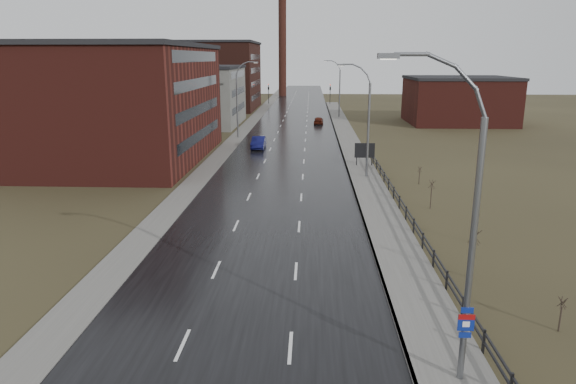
# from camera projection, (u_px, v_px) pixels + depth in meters

# --- Properties ---
(road) EXTENTS (14.00, 300.00, 0.06)m
(road) POSITION_uv_depth(u_px,v_px,m) (290.00, 140.00, 75.86)
(road) COLOR black
(road) RESTS_ON ground
(sidewalk_right) EXTENTS (3.20, 180.00, 0.18)m
(sidewalk_right) POSITION_uv_depth(u_px,v_px,m) (365.00, 179.00, 51.32)
(sidewalk_right) COLOR #595651
(sidewalk_right) RESTS_ON ground
(curb_right) EXTENTS (0.16, 180.00, 0.18)m
(curb_right) POSITION_uv_depth(u_px,v_px,m) (350.00, 179.00, 51.39)
(curb_right) COLOR slate
(curb_right) RESTS_ON ground
(sidewalk_left) EXTENTS (2.40, 260.00, 0.12)m
(sidewalk_left) POSITION_uv_depth(u_px,v_px,m) (235.00, 140.00, 76.20)
(sidewalk_left) COLOR #595651
(sidewalk_left) RESTS_ON ground
(warehouse_near) EXTENTS (22.44, 28.56, 13.50)m
(warehouse_near) POSITION_uv_depth(u_px,v_px,m) (107.00, 102.00, 60.55)
(warehouse_near) COLOR #471914
(warehouse_near) RESTS_ON ground
(warehouse_mid) EXTENTS (16.32, 20.40, 10.50)m
(warehouse_mid) POSITION_uv_depth(u_px,v_px,m) (195.00, 95.00, 92.68)
(warehouse_mid) COLOR slate
(warehouse_mid) RESTS_ON ground
(warehouse_far) EXTENTS (26.52, 24.48, 15.50)m
(warehouse_far) POSITION_uv_depth(u_px,v_px,m) (201.00, 75.00, 121.24)
(warehouse_far) COLOR #331611
(warehouse_far) RESTS_ON ground
(building_right) EXTENTS (18.36, 16.32, 8.50)m
(building_right) POSITION_uv_depth(u_px,v_px,m) (458.00, 100.00, 94.74)
(building_right) COLOR #471914
(building_right) RESTS_ON ground
(smokestack) EXTENTS (2.70, 2.70, 30.70)m
(smokestack) POSITION_uv_depth(u_px,v_px,m) (282.00, 45.00, 159.12)
(smokestack) COLOR #331611
(smokestack) RESTS_ON ground
(streetlight_main) EXTENTS (3.91, 0.29, 12.11)m
(streetlight_main) POSITION_uv_depth(u_px,v_px,m) (464.00, 230.00, 17.92)
(streetlight_main) COLOR slate
(streetlight_main) RESTS_ON ground
(streetlight_right_mid) EXTENTS (3.36, 0.28, 11.35)m
(streetlight_right_mid) POSITION_uv_depth(u_px,v_px,m) (366.00, 121.00, 50.83)
(streetlight_right_mid) COLOR slate
(streetlight_right_mid) RESTS_ON ground
(streetlight_left) EXTENTS (3.36, 0.28, 11.35)m
(streetlight_left) POSITION_uv_depth(u_px,v_px,m) (239.00, 99.00, 76.64)
(streetlight_left) COLOR slate
(streetlight_left) RESTS_ON ground
(streetlight_right_far) EXTENTS (3.36, 0.28, 11.35)m
(streetlight_right_far) POSITION_uv_depth(u_px,v_px,m) (338.00, 88.00, 103.00)
(streetlight_right_far) COLOR slate
(streetlight_right_far) RESTS_ON ground
(guardrail) EXTENTS (0.10, 53.05, 1.10)m
(guardrail) POSITION_uv_depth(u_px,v_px,m) (416.00, 227.00, 34.97)
(guardrail) COLOR black
(guardrail) RESTS_ON ground
(shrub_b) EXTENTS (0.40, 0.42, 1.65)m
(shrub_b) POSITION_uv_depth(u_px,v_px,m) (561.00, 313.00, 22.82)
(shrub_b) COLOR #382D23
(shrub_b) RESTS_ON ground
(shrub_c) EXTENTS (0.67, 0.71, 2.86)m
(shrub_c) POSITION_uv_depth(u_px,v_px,m) (473.00, 252.00, 28.21)
(shrub_c) COLOR #382D23
(shrub_c) RESTS_ON ground
(shrub_d) EXTENTS (0.48, 0.50, 1.99)m
(shrub_d) POSITION_uv_depth(u_px,v_px,m) (475.00, 228.00, 33.73)
(shrub_d) COLOR #382D23
(shrub_d) RESTS_ON ground
(shrub_e) EXTENTS (0.56, 0.59, 2.38)m
(shrub_e) POSITION_uv_depth(u_px,v_px,m) (431.00, 194.00, 41.39)
(shrub_e) COLOR #382D23
(shrub_e) RESTS_ON ground
(shrub_f) EXTENTS (0.42, 0.44, 1.73)m
(shrub_f) POSITION_uv_depth(u_px,v_px,m) (419.00, 175.00, 49.46)
(shrub_f) COLOR #382D23
(shrub_f) RESTS_ON ground
(billboard) EXTENTS (2.23, 0.17, 2.70)m
(billboard) POSITION_uv_depth(u_px,v_px,m) (365.00, 151.00, 57.11)
(billboard) COLOR black
(billboard) RESTS_ON ground
(traffic_light_left) EXTENTS (0.58, 2.73, 5.30)m
(traffic_light_left) POSITION_uv_depth(u_px,v_px,m) (268.00, 86.00, 133.00)
(traffic_light_left) COLOR black
(traffic_light_left) RESTS_ON ground
(traffic_light_right) EXTENTS (0.58, 2.73, 5.30)m
(traffic_light_right) POSITION_uv_depth(u_px,v_px,m) (330.00, 87.00, 132.32)
(traffic_light_right) COLOR black
(traffic_light_right) RESTS_ON ground
(car_near) EXTENTS (1.74, 4.92, 1.62)m
(car_near) POSITION_uv_depth(u_px,v_px,m) (259.00, 143.00, 68.66)
(car_near) COLOR #0E1046
(car_near) RESTS_ON ground
(car_far) EXTENTS (1.89, 4.18, 1.39)m
(car_far) POSITION_uv_depth(u_px,v_px,m) (319.00, 121.00, 93.68)
(car_far) COLOR #46150B
(car_far) RESTS_ON ground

